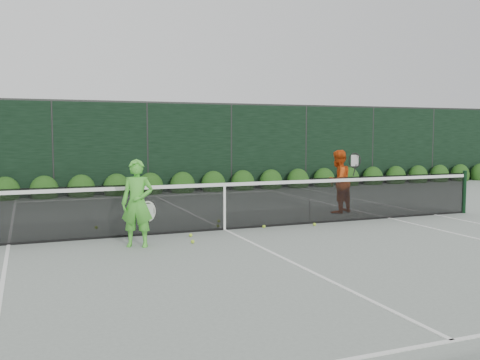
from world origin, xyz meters
name	(u,v)px	position (x,y,z in m)	size (l,w,h in m)	color
ground	(225,230)	(0.00, 0.00, 0.00)	(80.00, 80.00, 0.00)	gray
tennis_net	(223,205)	(-0.02, 0.00, 0.53)	(12.90, 0.10, 1.07)	black
player_woman	(137,203)	(-1.98, -0.96, 0.77)	(0.68, 0.57, 1.54)	#51C138
player_man	(338,181)	(3.48, 1.21, 0.79)	(0.96, 0.84, 1.58)	#D04811
court_lines	(225,230)	(0.00, 0.00, 0.01)	(11.03, 23.83, 0.01)	white
windscreen_fence	(283,164)	(0.00, -2.71, 1.51)	(32.00, 21.07, 3.06)	black
hedge_row	(150,187)	(0.00, 7.15, 0.23)	(31.66, 0.65, 0.94)	#17390F
tennis_balls	(215,228)	(-0.19, 0.06, 0.03)	(4.50, 2.23, 0.07)	#AED930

